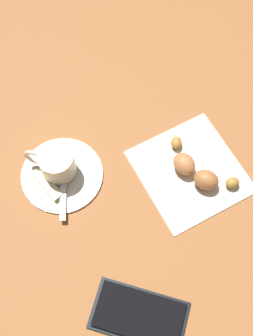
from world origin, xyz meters
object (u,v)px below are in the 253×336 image
(sugar_packet, at_px, (47,184))
(croissant, at_px, (196,170))
(cell_phone, at_px, (139,315))
(saucer, at_px, (62,174))
(espresso_cup, at_px, (56,163))
(napkin, at_px, (191,173))
(teaspoon, at_px, (64,171))

(sugar_packet, xyz_separation_m, croissant, (-0.24, 0.04, 0.01))
(cell_phone, bearing_deg, saucer, -74.16)
(espresso_cup, xyz_separation_m, croissant, (-0.21, 0.06, -0.02))
(espresso_cup, relative_size, napkin, 0.48)
(sugar_packet, distance_m, cell_phone, 0.24)
(sugar_packet, bearing_deg, teaspoon, 91.74)
(saucer, xyz_separation_m, sugar_packet, (0.03, 0.01, 0.01))
(espresso_cup, distance_m, cell_phone, 0.26)
(espresso_cup, distance_m, croissant, 0.22)
(espresso_cup, xyz_separation_m, cell_phone, (-0.07, 0.25, -0.03))
(saucer, height_order, croissant, croissant)
(napkin, bearing_deg, sugar_packet, -7.85)
(espresso_cup, height_order, croissant, espresso_cup)
(saucer, bearing_deg, napkin, 167.27)
(saucer, height_order, sugar_packet, sugar_packet)
(espresso_cup, relative_size, teaspoon, 0.63)
(teaspoon, height_order, croissant, croissant)
(teaspoon, relative_size, sugar_packet, 1.98)
(saucer, xyz_separation_m, cell_phone, (-0.07, 0.24, 0.00))
(espresso_cup, relative_size, croissant, 0.68)
(croissant, xyz_separation_m, cell_phone, (0.14, 0.19, -0.01))
(teaspoon, xyz_separation_m, croissant, (-0.21, 0.05, 0.01))
(saucer, relative_size, espresso_cup, 1.70)
(teaspoon, bearing_deg, sugar_packet, 28.52)
(espresso_cup, relative_size, cell_phone, 0.51)
(saucer, distance_m, cell_phone, 0.25)
(saucer, relative_size, croissant, 1.15)
(teaspoon, xyz_separation_m, napkin, (-0.20, 0.05, -0.01))
(sugar_packet, bearing_deg, napkin, 55.37)
(sugar_packet, bearing_deg, saucer, 92.34)
(sugar_packet, bearing_deg, espresso_cup, 108.32)
(napkin, xyz_separation_m, cell_phone, (0.14, 0.19, 0.00))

